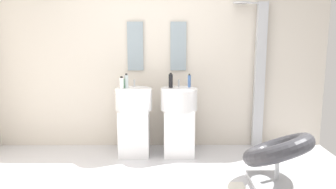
{
  "coord_description": "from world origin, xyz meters",
  "views": [
    {
      "loc": [
        0.13,
        -3.23,
        1.64
      ],
      "look_at": [
        0.15,
        0.55,
        0.95
      ],
      "focal_mm": 36.53,
      "sensor_mm": 36.0,
      "label": 1
    }
  ],
  "objects": [
    {
      "name": "lounge_chair",
      "position": [
        1.33,
        0.26,
        0.35
      ],
      "size": [
        1.1,
        1.1,
        0.65
      ],
      "color": "#B7BABF",
      "rests_on": "ground_plane"
    },
    {
      "name": "soap_bottle_white",
      "position": [
        -0.45,
        1.2,
        0.99
      ],
      "size": [
        0.06,
        0.06,
        0.16
      ],
      "color": "white",
      "rests_on": "pedestal_sink_left"
    },
    {
      "name": "soap_bottle_clear",
      "position": [
        -0.4,
        1.27,
        1.0
      ],
      "size": [
        0.05,
        0.05,
        0.19
      ],
      "color": "silver",
      "rests_on": "pedestal_sink_left"
    },
    {
      "name": "soap_bottle_black",
      "position": [
        0.19,
        1.28,
        1.0
      ],
      "size": [
        0.06,
        0.06,
        0.2
      ],
      "color": "black",
      "rests_on": "pedestal_sink_right"
    },
    {
      "name": "pedestal_sink_left",
      "position": [
        -0.3,
        1.21,
        0.5
      ],
      "size": [
        0.49,
        0.49,
        1.01
      ],
      "color": "white",
      "rests_on": "ground_plane"
    },
    {
      "name": "vanity_mirror_right",
      "position": [
        0.3,
        1.58,
        1.45
      ],
      "size": [
        0.22,
        0.03,
        0.67
      ],
      "primitive_type": "cube",
      "color": "#8C9EA8"
    },
    {
      "name": "pedestal_sink_right",
      "position": [
        0.3,
        1.21,
        0.5
      ],
      "size": [
        0.49,
        0.49,
        1.01
      ],
      "color": "white",
      "rests_on": "ground_plane"
    },
    {
      "name": "soap_bottle_blue",
      "position": [
        0.44,
        1.32,
        0.99
      ],
      "size": [
        0.04,
        0.04,
        0.18
      ],
      "color": "#4C72B7",
      "rests_on": "pedestal_sink_right"
    },
    {
      "name": "soap_bottle_green",
      "position": [
        -0.45,
        1.25,
        0.98
      ],
      "size": [
        0.05,
        0.05,
        0.14
      ],
      "color": "#59996B",
      "rests_on": "pedestal_sink_left"
    },
    {
      "name": "shower_column",
      "position": [
        1.43,
        1.53,
        1.08
      ],
      "size": [
        0.49,
        0.24,
        2.05
      ],
      "color": "#B7BABF",
      "rests_on": "ground_plane"
    },
    {
      "name": "vanity_mirror_left",
      "position": [
        -0.3,
        1.58,
        1.45
      ],
      "size": [
        0.22,
        0.03,
        0.67
      ],
      "primitive_type": "cube",
      "color": "#8C9EA8"
    },
    {
      "name": "rear_partition",
      "position": [
        0.0,
        1.65,
        1.3
      ],
      "size": [
        4.8,
        0.1,
        2.6
      ],
      "primitive_type": "cube",
      "color": "beige",
      "rests_on": "ground_plane"
    }
  ]
}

